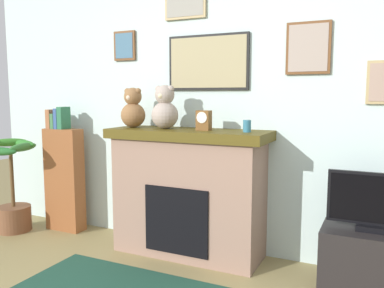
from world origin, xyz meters
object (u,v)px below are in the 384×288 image
(candle_jar, at_px, (247,126))
(teddy_bear_brown, at_px, (133,110))
(television, at_px, (373,203))
(mantel_clock, at_px, (204,120))
(tv_stand, at_px, (370,261))
(bookshelf, at_px, (64,175))
(teddy_bear_grey, at_px, (165,109))
(fireplace, at_px, (188,192))
(potted_plant, at_px, (12,193))

(candle_jar, xyz_separation_m, teddy_bear_brown, (-1.04, -0.00, 0.11))
(television, xyz_separation_m, mantel_clock, (-1.28, 0.05, 0.52))
(tv_stand, height_order, candle_jar, candle_jar)
(television, bearing_deg, teddy_bear_brown, 178.38)
(mantel_clock, bearing_deg, bookshelf, 178.25)
(bookshelf, xyz_separation_m, teddy_bear_brown, (0.87, -0.05, 0.67))
(tv_stand, bearing_deg, teddy_bear_grey, 178.12)
(fireplace, distance_m, teddy_bear_grey, 0.73)
(potted_plant, height_order, candle_jar, candle_jar)
(bookshelf, distance_m, teddy_bear_brown, 1.10)
(tv_stand, distance_m, mantel_clock, 1.58)
(television, xyz_separation_m, teddy_bear_grey, (-1.64, 0.06, 0.61))
(tv_stand, bearing_deg, teddy_bear_brown, 178.43)
(tv_stand, bearing_deg, bookshelf, 177.97)
(bookshelf, distance_m, potted_plant, 0.54)
(television, height_order, teddy_bear_brown, teddy_bear_brown)
(teddy_bear_grey, bearing_deg, teddy_bear_brown, 180.00)
(bookshelf, distance_m, teddy_bear_grey, 1.37)
(tv_stand, distance_m, television, 0.41)
(tv_stand, xyz_separation_m, teddy_bear_brown, (-1.96, 0.05, 1.01))
(potted_plant, bearing_deg, fireplace, 7.07)
(fireplace, height_order, bookshelf, bookshelf)
(potted_plant, distance_m, mantel_clock, 2.14)
(fireplace, height_order, teddy_bear_brown, teddy_bear_brown)
(teddy_bear_brown, bearing_deg, potted_plant, -170.88)
(candle_jar, bearing_deg, bookshelf, 178.63)
(bookshelf, height_order, candle_jar, bookshelf)
(candle_jar, bearing_deg, fireplace, 178.02)
(tv_stand, height_order, teddy_bear_brown, teddy_bear_brown)
(candle_jar, xyz_separation_m, mantel_clock, (-0.36, -0.00, 0.03))
(mantel_clock, bearing_deg, fireplace, 172.65)
(candle_jar, relative_size, teddy_bear_grey, 0.26)
(teddy_bear_grey, bearing_deg, tv_stand, -1.88)
(mantel_clock, xyz_separation_m, teddy_bear_brown, (-0.68, 0.00, 0.08))
(fireplace, xyz_separation_m, television, (1.43, -0.07, 0.09))
(candle_jar, relative_size, mantel_clock, 0.58)
(potted_plant, xyz_separation_m, mantel_clock, (1.99, 0.21, 0.77))
(mantel_clock, bearing_deg, potted_plant, -174.00)
(bookshelf, xyz_separation_m, candle_jar, (1.91, -0.05, 0.56))
(potted_plant, height_order, television, potted_plant)
(teddy_bear_brown, height_order, teddy_bear_grey, teddy_bear_grey)
(fireplace, bearing_deg, television, -2.95)
(tv_stand, bearing_deg, fireplace, 177.11)
(fireplace, distance_m, bookshelf, 1.40)
(tv_stand, xyz_separation_m, candle_jar, (-0.91, 0.05, 0.90))
(candle_jar, distance_m, teddy_bear_grey, 0.73)
(candle_jar, bearing_deg, mantel_clock, -179.78)
(bookshelf, height_order, potted_plant, bookshelf)
(potted_plant, relative_size, teddy_bear_brown, 2.67)
(teddy_bear_brown, bearing_deg, television, -1.62)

